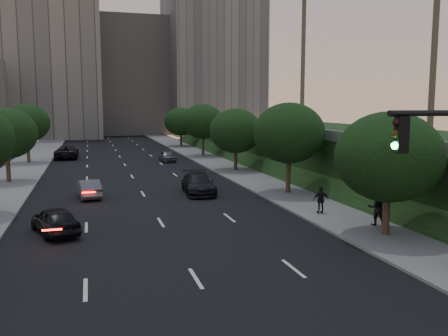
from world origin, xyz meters
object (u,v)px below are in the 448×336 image
object	(u,v)px
sedan_far_left	(67,152)
sedan_near_right	(198,184)
sedan_mid_left	(89,188)
sedan_near_left	(55,220)
pedestrian_c	(321,200)
pedestrian_b	(376,208)
sedan_far_right	(167,156)

from	to	relation	value
sedan_far_left	sedan_near_right	size ratio (longest dim) A/B	1.11
sedan_mid_left	sedan_near_right	bearing A→B (deg)	168.42
sedan_mid_left	sedan_near_right	distance (m)	7.86
sedan_near_left	sedan_near_right	bearing A→B (deg)	-155.68
sedan_mid_left	pedestrian_c	xyz separation A→B (m)	(13.26, -9.56, 0.30)
pedestrian_b	sedan_mid_left	bearing A→B (deg)	-25.30
sedan_near_left	sedan_mid_left	bearing A→B (deg)	-118.66
sedan_near_left	pedestrian_b	xyz separation A→B (m)	(16.44, -3.40, 0.39)
sedan_mid_left	pedestrian_b	size ratio (longest dim) A/B	2.10
pedestrian_c	sedan_mid_left	bearing A→B (deg)	-30.81
sedan_near_right	pedestrian_b	bearing A→B (deg)	-56.56
sedan_mid_left	pedestrian_b	distance (m)	19.64
pedestrian_b	sedan_near_right	bearing A→B (deg)	-44.65
sedan_near_left	pedestrian_c	size ratio (longest dim) A/B	2.57
sedan_far_right	sedan_near_left	bearing A→B (deg)	-111.32
sedan_mid_left	pedestrian_c	size ratio (longest dim) A/B	2.46
sedan_far_left	pedestrian_c	bearing A→B (deg)	114.80
pedestrian_c	sedan_far_left	bearing A→B (deg)	-61.42
sedan_near_left	sedan_far_right	bearing A→B (deg)	-128.28
sedan_near_right	pedestrian_b	distance (m)	14.11
sedan_mid_left	pedestrian_c	world-z (taller)	pedestrian_c
sedan_far_right	pedestrian_c	size ratio (longest dim) A/B	2.38
sedan_near_right	sedan_far_right	world-z (taller)	sedan_near_right
sedan_near_right	pedestrian_b	world-z (taller)	pedestrian_b
sedan_near_left	sedan_mid_left	world-z (taller)	sedan_near_left
sedan_near_left	sedan_mid_left	xyz separation A→B (m)	(1.66, 9.53, -0.05)
sedan_far_left	pedestrian_b	distance (m)	43.26
sedan_far_right	pedestrian_b	distance (m)	33.62
sedan_far_left	sedan_near_right	world-z (taller)	sedan_far_left
sedan_mid_left	pedestrian_b	bearing A→B (deg)	131.95
sedan_far_left	pedestrian_b	size ratio (longest dim) A/B	3.04
sedan_near_left	sedan_far_right	distance (m)	31.51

